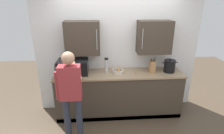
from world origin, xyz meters
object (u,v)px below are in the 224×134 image
Objects in this scene: wooden_spoon at (139,73)px; stock_pot at (169,66)px; thermos_flask at (106,65)px; knife_block at (152,67)px; person_figure at (71,91)px; fruit_bowl at (118,71)px; microwave_oven at (71,67)px.

wooden_spoon is 0.72× the size of stock_pot.
wooden_spoon is at bearing -7.08° from thermos_flask.
thermos_flask is 0.69m from wooden_spoon.
knife_block is 0.20× the size of person_figure.
person_figure reaches higher than fruit_bowl.
knife_block reaches higher than microwave_oven.
stock_pot is at bearing -0.33° from fruit_bowl.
thermos_flask is at bearing 172.92° from wooden_spoon.
thermos_flask is at bearing 1.23° from microwave_oven.
fruit_bowl is at bearing 42.73° from person_figure.
stock_pot is (0.63, 0.03, 0.12)m from wooden_spoon.
person_figure is (-1.54, -0.77, -0.09)m from knife_block.
knife_block reaches higher than stock_pot.
microwave_oven is 1.63m from knife_block.
wooden_spoon is (0.43, -0.03, -0.03)m from fruit_bowl.
knife_block is at bearing 26.67° from person_figure.
wooden_spoon is at bearing -177.70° from stock_pot.
fruit_bowl is at bearing 175.88° from wooden_spoon.
wooden_spoon is (-0.26, -0.03, -0.11)m from knife_block.
knife_block is (1.63, -0.04, -0.02)m from microwave_oven.
wooden_spoon is 0.14× the size of person_figure.
microwave_oven reaches higher than wooden_spoon.
knife_block is at bearing -3.43° from thermos_flask.
fruit_bowl is 1.15m from person_figure.
microwave_oven is 3.57× the size of fruit_bowl.
stock_pot reaches higher than wooden_spoon.
thermos_flask reaches higher than fruit_bowl.
person_figure is at bearing -126.28° from thermos_flask.
person_figure reaches higher than stock_pot.
fruit_bowl is 0.44m from wooden_spoon.
microwave_oven is at bearing -178.77° from thermos_flask.
knife_block is at bearing -0.34° from fruit_bowl.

